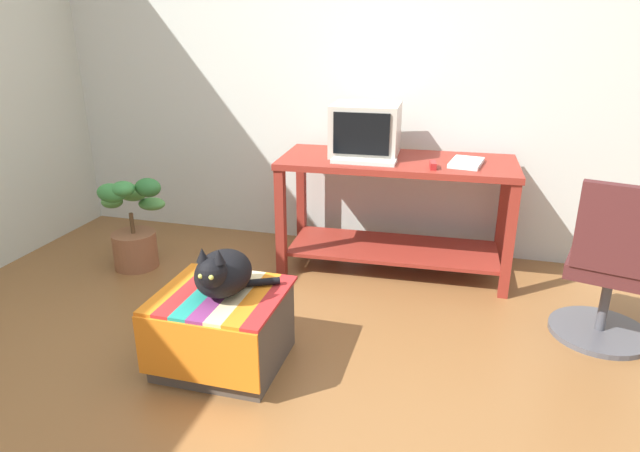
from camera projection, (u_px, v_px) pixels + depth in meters
ground_plane at (281, 409)px, 2.45m from camera, size 14.00×14.00×0.00m
back_wall at (374, 67)px, 3.84m from camera, size 8.00×0.10×2.60m
desk at (396, 195)px, 3.64m from camera, size 1.53×0.68×0.77m
tv_monitor at (366, 130)px, 3.61m from camera, size 0.45×0.40×0.33m
keyboard at (364, 161)px, 3.47m from camera, size 0.40×0.16×0.02m
book at (466, 163)px, 3.42m from camera, size 0.22×0.30×0.02m
ottoman_with_blanket at (223, 328)px, 2.71m from camera, size 0.60×0.56×0.39m
cat at (222, 273)px, 2.59m from camera, size 0.37×0.37×0.28m
potted_plant at (133, 227)px, 3.75m from camera, size 0.47×0.38×0.64m
office_chair at (610, 274)px, 2.85m from camera, size 0.52×0.52×0.89m
stapler at (433, 165)px, 3.34m from camera, size 0.05×0.11×0.04m
pen at (469, 160)px, 3.53m from camera, size 0.14×0.01×0.01m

